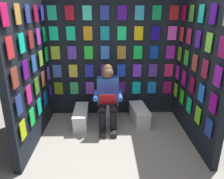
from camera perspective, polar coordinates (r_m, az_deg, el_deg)
ground_plane at (r=3.22m, az=1.32°, el=-20.98°), size 30.00×30.00×0.00m
display_wall_back at (r=4.46m, az=0.31°, el=7.84°), size 2.71×0.14×2.33m
display_wall_left at (r=3.80m, az=21.68°, el=4.22°), size 0.14×1.88×2.33m
display_wall_right at (r=3.71m, az=-20.67°, el=3.99°), size 0.14×1.88×2.33m
toilet at (r=4.35m, az=-1.02°, el=-4.23°), size 0.41×0.56×0.77m
person_reading at (r=4.03m, az=-1.07°, el=-2.01°), size 0.53×0.69×1.19m
comic_longbox_near at (r=4.39m, az=7.15°, el=-6.52°), size 0.37×0.72×0.32m
comic_longbox_far at (r=4.30m, az=-8.10°, el=-7.13°), size 0.28×0.76×0.32m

